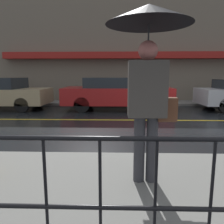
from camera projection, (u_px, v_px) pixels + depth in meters
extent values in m
plane|color=black|center=(179.00, 120.00, 7.44)|extent=(80.00, 80.00, 0.00)
cube|color=slate|center=(157.00, 103.00, 11.74)|extent=(28.00, 1.64, 0.12)
cube|color=gold|center=(179.00, 120.00, 7.44)|extent=(25.20, 0.12, 0.01)
cube|color=#706656|center=(156.00, 51.00, 12.23)|extent=(28.00, 0.30, 5.78)
cube|color=maroon|center=(157.00, 55.00, 11.86)|extent=(16.80, 0.55, 0.35)
cylinder|color=black|center=(46.00, 201.00, 1.61)|extent=(0.02, 0.02, 0.96)
cylinder|color=black|center=(100.00, 201.00, 1.60)|extent=(0.02, 0.02, 0.96)
cylinder|color=black|center=(155.00, 202.00, 1.59)|extent=(0.02, 0.02, 0.96)
cylinder|color=black|center=(211.00, 203.00, 1.58)|extent=(0.02, 0.02, 0.96)
cylinder|color=#333338|center=(139.00, 149.00, 2.86)|extent=(0.14, 0.14, 0.88)
cylinder|color=#333338|center=(152.00, 149.00, 2.86)|extent=(0.14, 0.14, 0.88)
cube|color=#47423D|center=(147.00, 89.00, 2.73)|extent=(0.47, 0.28, 0.69)
sphere|color=#B6675E|center=(148.00, 51.00, 2.65)|extent=(0.24, 0.24, 0.24)
cylinder|color=#262628|center=(148.00, 58.00, 2.67)|extent=(0.02, 0.02, 0.77)
cone|color=black|center=(149.00, 14.00, 2.58)|extent=(1.04, 1.04, 0.23)
cube|color=brown|center=(167.00, 109.00, 2.76)|extent=(0.24, 0.12, 0.30)
cube|color=tan|center=(1.00, 96.00, 9.90)|extent=(4.24, 1.91, 0.68)
cylinder|color=black|center=(37.00, 100.00, 10.74)|extent=(0.61, 0.22, 0.61)
cylinder|color=black|center=(22.00, 105.00, 9.08)|extent=(0.61, 0.22, 0.61)
cube|color=maroon|center=(117.00, 95.00, 9.74)|extent=(4.71, 1.95, 0.72)
cube|color=#1E2328|center=(113.00, 82.00, 9.65)|extent=(2.45, 1.79, 0.43)
cylinder|color=black|center=(148.00, 100.00, 10.60)|extent=(0.64, 0.22, 0.64)
cylinder|color=black|center=(153.00, 105.00, 8.89)|extent=(0.64, 0.22, 0.64)
cylinder|color=black|center=(88.00, 100.00, 10.68)|extent=(0.64, 0.22, 0.64)
cylinder|color=black|center=(82.00, 105.00, 8.98)|extent=(0.64, 0.22, 0.64)
cylinder|color=black|center=(210.00, 101.00, 10.45)|extent=(0.63, 0.22, 0.63)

